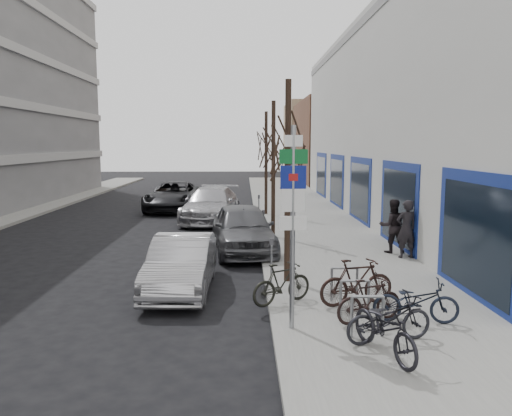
{
  "coord_description": "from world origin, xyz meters",
  "views": [
    {
      "loc": [
        1.45,
        -9.66,
        3.85
      ],
      "look_at": [
        1.79,
        4.62,
        2.0
      ],
      "focal_mm": 35.0,
      "sensor_mm": 36.0,
      "label": 1
    }
  ],
  "objects_px": {
    "bike_far_curb": "(389,315)",
    "tree_far": "(266,139)",
    "tree_near": "(288,134)",
    "bike_mid_inner": "(282,283)",
    "meter_back": "(259,205)",
    "lane_car": "(173,196)",
    "highway_sign_pole": "(293,215)",
    "bike_near_right": "(369,300)",
    "pedestrian_near": "(406,229)",
    "bike_mid_curb": "(416,298)",
    "parked_car_front": "(182,264)",
    "bike_rack": "(355,294)",
    "pedestrian_far": "(392,226)",
    "bike_near_left": "(385,323)",
    "meter_front": "(271,257)",
    "parked_car_mid": "(243,228)",
    "meter_mid": "(263,224)",
    "parked_car_back": "(211,204)",
    "bike_far_inner": "(357,282)",
    "tree_mid": "(273,137)"
  },
  "relations": [
    {
      "from": "bike_far_curb",
      "to": "tree_far",
      "type": "bearing_deg",
      "value": -9.1
    },
    {
      "from": "tree_near",
      "to": "bike_mid_inner",
      "type": "xyz_separation_m",
      "value": [
        -0.28,
        -1.96,
        -3.46
      ]
    },
    {
      "from": "tree_far",
      "to": "meter_back",
      "type": "bearing_deg",
      "value": -100.2
    },
    {
      "from": "tree_far",
      "to": "lane_car",
      "type": "distance_m",
      "value": 6.75
    },
    {
      "from": "meter_back",
      "to": "bike_mid_inner",
      "type": "xyz_separation_m",
      "value": [
        0.17,
        -12.46,
        -0.27
      ]
    },
    {
      "from": "highway_sign_pole",
      "to": "bike_near_right",
      "type": "relative_size",
      "value": 2.67
    },
    {
      "from": "meter_back",
      "to": "pedestrian_near",
      "type": "distance_m",
      "value": 9.08
    },
    {
      "from": "bike_mid_curb",
      "to": "parked_car_front",
      "type": "height_order",
      "value": "parked_car_front"
    },
    {
      "from": "bike_rack",
      "to": "pedestrian_far",
      "type": "distance_m",
      "value": 6.9
    },
    {
      "from": "bike_near_left",
      "to": "pedestrian_far",
      "type": "height_order",
      "value": "pedestrian_far"
    },
    {
      "from": "bike_rack",
      "to": "meter_front",
      "type": "bearing_deg",
      "value": 124.51
    },
    {
      "from": "highway_sign_pole",
      "to": "lane_car",
      "type": "distance_m",
      "value": 19.91
    },
    {
      "from": "bike_rack",
      "to": "bike_mid_curb",
      "type": "height_order",
      "value": "bike_mid_curb"
    },
    {
      "from": "bike_mid_inner",
      "to": "parked_car_mid",
      "type": "bearing_deg",
      "value": -23.34
    },
    {
      "from": "meter_mid",
      "to": "pedestrian_far",
      "type": "height_order",
      "value": "pedestrian_far"
    },
    {
      "from": "meter_back",
      "to": "bike_near_right",
      "type": "relative_size",
      "value": 0.81
    },
    {
      "from": "tree_near",
      "to": "bike_far_curb",
      "type": "distance_m",
      "value": 5.68
    },
    {
      "from": "tree_far",
      "to": "parked_car_mid",
      "type": "bearing_deg",
      "value": -97.89
    },
    {
      "from": "bike_rack",
      "to": "lane_car",
      "type": "xyz_separation_m",
      "value": [
        -6.45,
        18.58,
        0.17
      ]
    },
    {
      "from": "bike_far_curb",
      "to": "bike_near_right",
      "type": "bearing_deg",
      "value": -8.68
    },
    {
      "from": "bike_mid_curb",
      "to": "highway_sign_pole",
      "type": "bearing_deg",
      "value": 103.8
    },
    {
      "from": "bike_near_left",
      "to": "bike_far_curb",
      "type": "relative_size",
      "value": 1.09
    },
    {
      "from": "meter_front",
      "to": "parked_car_back",
      "type": "xyz_separation_m",
      "value": [
        -2.35,
        12.0,
        -0.08
      ]
    },
    {
      "from": "bike_far_inner",
      "to": "pedestrian_near",
      "type": "bearing_deg",
      "value": -43.86
    },
    {
      "from": "tree_mid",
      "to": "meter_mid",
      "type": "distance_m",
      "value": 3.55
    },
    {
      "from": "bike_near_right",
      "to": "parked_car_back",
      "type": "height_order",
      "value": "parked_car_back"
    },
    {
      "from": "bike_rack",
      "to": "pedestrian_far",
      "type": "xyz_separation_m",
      "value": [
        2.69,
        6.35,
        0.42
      ]
    },
    {
      "from": "bike_near_left",
      "to": "parked_car_front",
      "type": "height_order",
      "value": "parked_car_front"
    },
    {
      "from": "bike_near_left",
      "to": "parked_car_mid",
      "type": "height_order",
      "value": "parked_car_mid"
    },
    {
      "from": "tree_mid",
      "to": "pedestrian_far",
      "type": "bearing_deg",
      "value": -38.16
    },
    {
      "from": "bike_near_right",
      "to": "bike_far_curb",
      "type": "bearing_deg",
      "value": 164.8
    },
    {
      "from": "tree_far",
      "to": "bike_near_left",
      "type": "xyz_separation_m",
      "value": [
        1.3,
        -17.85,
        -3.37
      ]
    },
    {
      "from": "bike_far_curb",
      "to": "meter_back",
      "type": "bearing_deg",
      "value": -6.51
    },
    {
      "from": "lane_car",
      "to": "pedestrian_far",
      "type": "bearing_deg",
      "value": -50.79
    },
    {
      "from": "pedestrian_far",
      "to": "highway_sign_pole",
      "type": "bearing_deg",
      "value": 60.45
    },
    {
      "from": "bike_near_left",
      "to": "bike_mid_inner",
      "type": "distance_m",
      "value": 3.3
    },
    {
      "from": "tree_far",
      "to": "bike_mid_inner",
      "type": "xyz_separation_m",
      "value": [
        -0.28,
        -14.96,
        -3.46
      ]
    },
    {
      "from": "parked_car_back",
      "to": "meter_mid",
      "type": "bearing_deg",
      "value": -63.17
    },
    {
      "from": "parked_car_back",
      "to": "lane_car",
      "type": "height_order",
      "value": "parked_car_back"
    },
    {
      "from": "bike_far_curb",
      "to": "parked_car_mid",
      "type": "height_order",
      "value": "parked_car_mid"
    },
    {
      "from": "meter_back",
      "to": "bike_near_left",
      "type": "height_order",
      "value": "meter_back"
    },
    {
      "from": "bike_mid_inner",
      "to": "pedestrian_far",
      "type": "distance_m",
      "value": 6.84
    },
    {
      "from": "tree_far",
      "to": "bike_mid_curb",
      "type": "xyz_separation_m",
      "value": [
        2.4,
        -16.25,
        -3.42
      ]
    },
    {
      "from": "highway_sign_pole",
      "to": "bike_rack",
      "type": "bearing_deg",
      "value": 23.59
    },
    {
      "from": "bike_mid_curb",
      "to": "parked_car_back",
      "type": "xyz_separation_m",
      "value": [
        -5.2,
        14.76,
        0.16
      ]
    },
    {
      "from": "highway_sign_pole",
      "to": "pedestrian_far",
      "type": "distance_m",
      "value": 8.19
    },
    {
      "from": "highway_sign_pole",
      "to": "tree_near",
      "type": "distance_m",
      "value": 3.88
    },
    {
      "from": "parked_car_back",
      "to": "tree_mid",
      "type": "bearing_deg",
      "value": -53.8
    },
    {
      "from": "tree_mid",
      "to": "bike_mid_inner",
      "type": "relative_size",
      "value": 3.37
    },
    {
      "from": "bike_near_right",
      "to": "parked_car_back",
      "type": "relative_size",
      "value": 0.27
    }
  ]
}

